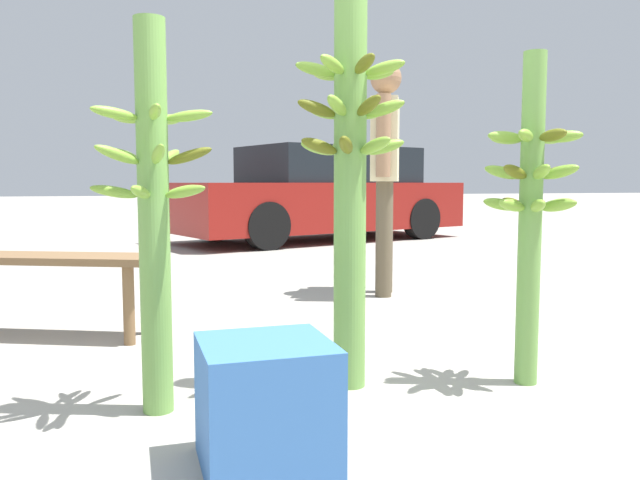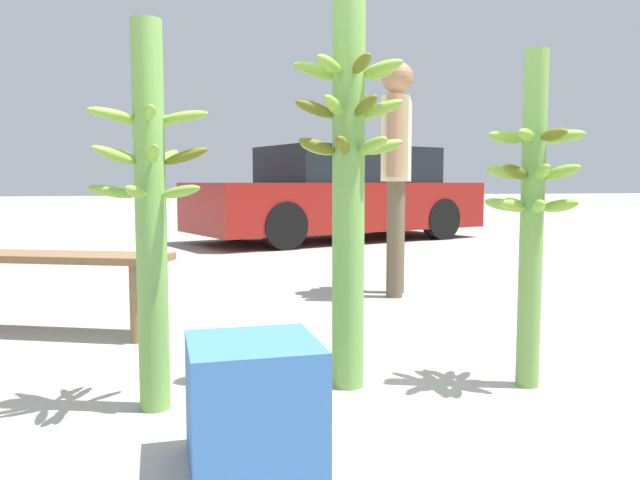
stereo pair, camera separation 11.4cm
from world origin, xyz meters
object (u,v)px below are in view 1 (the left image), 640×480
at_px(parked_car, 322,195).
at_px(produce_crate, 266,404).
at_px(banana_stalk_left, 154,209).
at_px(market_bench, 42,269).
at_px(banana_stalk_right, 531,203).
at_px(banana_stalk_center, 350,166).
at_px(vendor_person, 385,157).

bearing_deg(parked_car, produce_crate, 143.46).
xyz_separation_m(banana_stalk_left, parked_car, (2.67, 6.53, -0.10)).
bearing_deg(market_bench, banana_stalk_right, -11.80).
xyz_separation_m(banana_stalk_right, produce_crate, (-1.23, -0.45, -0.58)).
bearing_deg(parked_car, market_bench, 130.02).
bearing_deg(banana_stalk_left, banana_stalk_right, -4.52).
xyz_separation_m(banana_stalk_center, vendor_person, (0.98, 1.95, 0.12)).
distance_m(market_bench, parked_car, 6.10).
height_order(banana_stalk_right, produce_crate, banana_stalk_right).
distance_m(vendor_person, produce_crate, 3.10).
xyz_separation_m(vendor_person, produce_crate, (-1.48, -2.59, -0.85)).
xyz_separation_m(banana_stalk_left, banana_stalk_center, (0.78, 0.07, 0.16)).
relative_size(vendor_person, parked_car, 0.37).
relative_size(banana_stalk_right, produce_crate, 3.61).
distance_m(banana_stalk_left, banana_stalk_center, 0.80).
bearing_deg(produce_crate, parked_car, 71.47).
height_order(banana_stalk_left, banana_stalk_center, banana_stalk_center).
bearing_deg(banana_stalk_right, market_bench, 144.44).
bearing_deg(banana_stalk_center, parked_car, 73.73).
bearing_deg(produce_crate, market_bench, 113.69).
distance_m(banana_stalk_center, produce_crate, 1.09).
relative_size(vendor_person, produce_crate, 4.54).
relative_size(parked_car, produce_crate, 12.16).
relative_size(banana_stalk_center, market_bench, 1.27).
bearing_deg(produce_crate, banana_stalk_left, 117.13).
height_order(vendor_person, market_bench, vendor_person).
bearing_deg(banana_stalk_center, market_bench, 136.02).
xyz_separation_m(banana_stalk_left, vendor_person, (1.77, 2.02, 0.29)).
xyz_separation_m(banana_stalk_right, vendor_person, (0.25, 2.14, 0.28)).
bearing_deg(banana_stalk_left, vendor_person, 48.88).
height_order(vendor_person, produce_crate, vendor_person).
relative_size(banana_stalk_left, banana_stalk_center, 0.84).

